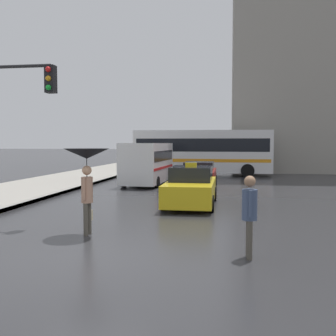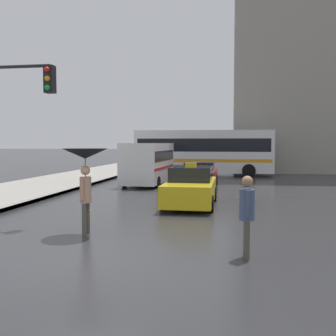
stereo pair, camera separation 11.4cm
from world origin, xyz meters
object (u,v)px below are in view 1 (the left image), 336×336
(sedan_red, at_px, (199,175))
(pedestrian_with_umbrella, at_px, (87,163))
(taxi, at_px, (191,188))
(ambulance_van, at_px, (147,162))
(pedestrian_man, at_px, (250,209))
(city_bus, at_px, (202,151))

(sedan_red, distance_m, pedestrian_with_umbrella, 12.07)
(taxi, xyz_separation_m, ambulance_van, (-3.27, 7.34, 0.66))
(taxi, bearing_deg, pedestrian_man, 105.22)
(ambulance_van, relative_size, pedestrian_with_umbrella, 2.32)
(sedan_red, distance_m, pedestrian_man, 13.51)
(taxi, height_order, pedestrian_with_umbrella, pedestrian_with_umbrella)
(ambulance_van, bearing_deg, city_bus, -108.68)
(pedestrian_man, bearing_deg, sedan_red, -173.50)
(taxi, xyz_separation_m, city_bus, (-0.49, 14.35, 1.18))
(sedan_red, bearing_deg, pedestrian_man, 98.78)
(ambulance_van, height_order, city_bus, city_bus)
(pedestrian_with_umbrella, relative_size, pedestrian_man, 1.31)
(sedan_red, distance_m, city_bus, 8.06)
(sedan_red, xyz_separation_m, ambulance_van, (-3.11, 0.95, 0.70))
(city_bus, relative_size, pedestrian_man, 5.78)
(ambulance_van, height_order, pedestrian_man, ambulance_van)
(taxi, height_order, ambulance_van, ambulance_van)
(taxi, distance_m, pedestrian_with_umbrella, 6.01)
(ambulance_van, bearing_deg, pedestrian_man, 112.85)
(taxi, xyz_separation_m, pedestrian_man, (1.89, -6.96, 0.36))
(ambulance_van, relative_size, pedestrian_man, 3.03)
(city_bus, distance_m, pedestrian_man, 21.45)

